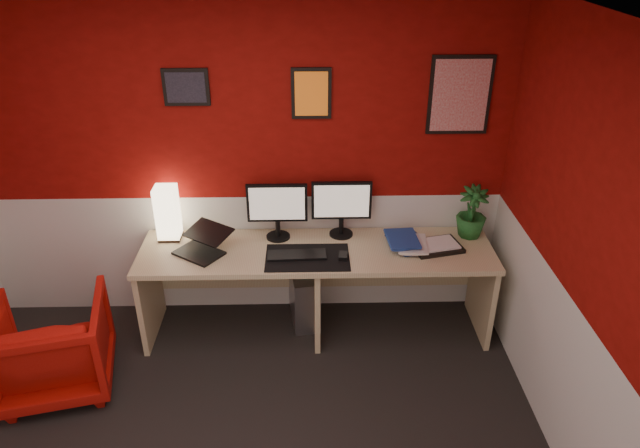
{
  "coord_description": "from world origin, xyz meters",
  "views": [
    {
      "loc": [
        0.52,
        -2.27,
        2.91
      ],
      "look_at": [
        0.6,
        1.21,
        1.05
      ],
      "focal_mm": 32.7,
      "sensor_mm": 36.0,
      "label": 1
    }
  ],
  "objects_px": {
    "potted_plant": "(472,212)",
    "pc_tower": "(304,295)",
    "zen_tray": "(436,246)",
    "armchair": "(53,346)",
    "laptop": "(197,241)",
    "monitor_right": "(342,201)",
    "shoji_lamp": "(168,214)",
    "desk": "(317,291)",
    "monitor_left": "(277,203)"
  },
  "relations": [
    {
      "from": "desk",
      "to": "pc_tower",
      "type": "xyz_separation_m",
      "value": [
        -0.1,
        0.15,
        -0.14
      ]
    },
    {
      "from": "desk",
      "to": "potted_plant",
      "type": "bearing_deg",
      "value": 9.0
    },
    {
      "from": "monitor_left",
      "to": "armchair",
      "type": "height_order",
      "value": "monitor_left"
    },
    {
      "from": "desk",
      "to": "monitor_right",
      "type": "xyz_separation_m",
      "value": [
        0.19,
        0.22,
        0.66
      ]
    },
    {
      "from": "shoji_lamp",
      "to": "armchair",
      "type": "distance_m",
      "value": 1.19
    },
    {
      "from": "monitor_left",
      "to": "zen_tray",
      "type": "bearing_deg",
      "value": -9.24
    },
    {
      "from": "zen_tray",
      "to": "potted_plant",
      "type": "distance_m",
      "value": 0.39
    },
    {
      "from": "laptop",
      "to": "zen_tray",
      "type": "height_order",
      "value": "laptop"
    },
    {
      "from": "laptop",
      "to": "potted_plant",
      "type": "distance_m",
      "value": 2.04
    },
    {
      "from": "laptop",
      "to": "potted_plant",
      "type": "xyz_separation_m",
      "value": [
        2.02,
        0.23,
        0.09
      ]
    },
    {
      "from": "monitor_right",
      "to": "zen_tray",
      "type": "bearing_deg",
      "value": -17.77
    },
    {
      "from": "monitor_right",
      "to": "potted_plant",
      "type": "distance_m",
      "value": 0.98
    },
    {
      "from": "zen_tray",
      "to": "potted_plant",
      "type": "xyz_separation_m",
      "value": [
        0.29,
        0.19,
        0.19
      ]
    },
    {
      "from": "desk",
      "to": "laptop",
      "type": "distance_m",
      "value": 0.98
    },
    {
      "from": "shoji_lamp",
      "to": "potted_plant",
      "type": "distance_m",
      "value": 2.28
    },
    {
      "from": "monitor_left",
      "to": "monitor_right",
      "type": "bearing_deg",
      "value": 3.67
    },
    {
      "from": "zen_tray",
      "to": "pc_tower",
      "type": "bearing_deg",
      "value": 171.4
    },
    {
      "from": "shoji_lamp",
      "to": "pc_tower",
      "type": "bearing_deg",
      "value": -3.12
    },
    {
      "from": "potted_plant",
      "to": "armchair",
      "type": "height_order",
      "value": "potted_plant"
    },
    {
      "from": "desk",
      "to": "armchair",
      "type": "distance_m",
      "value": 1.88
    },
    {
      "from": "monitor_left",
      "to": "pc_tower",
      "type": "height_order",
      "value": "monitor_left"
    },
    {
      "from": "potted_plant",
      "to": "pc_tower",
      "type": "distance_m",
      "value": 1.45
    },
    {
      "from": "laptop",
      "to": "shoji_lamp",
      "type": "bearing_deg",
      "value": 170.71
    },
    {
      "from": "zen_tray",
      "to": "armchair",
      "type": "height_order",
      "value": "zen_tray"
    },
    {
      "from": "laptop",
      "to": "potted_plant",
      "type": "bearing_deg",
      "value": 41.77
    },
    {
      "from": "desk",
      "to": "armchair",
      "type": "bearing_deg",
      "value": -162.58
    },
    {
      "from": "laptop",
      "to": "potted_plant",
      "type": "height_order",
      "value": "potted_plant"
    },
    {
      "from": "shoji_lamp",
      "to": "armchair",
      "type": "bearing_deg",
      "value": -131.84
    },
    {
      "from": "pc_tower",
      "to": "armchair",
      "type": "bearing_deg",
      "value": -165.02
    },
    {
      "from": "desk",
      "to": "monitor_right",
      "type": "height_order",
      "value": "monitor_right"
    },
    {
      "from": "monitor_left",
      "to": "potted_plant",
      "type": "distance_m",
      "value": 1.46
    },
    {
      "from": "monitor_left",
      "to": "potted_plant",
      "type": "relative_size",
      "value": 1.45
    },
    {
      "from": "desk",
      "to": "zen_tray",
      "type": "bearing_deg",
      "value": -0.0
    },
    {
      "from": "laptop",
      "to": "monitor_right",
      "type": "height_order",
      "value": "monitor_right"
    },
    {
      "from": "laptop",
      "to": "pc_tower",
      "type": "bearing_deg",
      "value": 49.65
    },
    {
      "from": "pc_tower",
      "to": "armchair",
      "type": "height_order",
      "value": "armchair"
    },
    {
      "from": "laptop",
      "to": "potted_plant",
      "type": "relative_size",
      "value": 0.82
    },
    {
      "from": "zen_tray",
      "to": "potted_plant",
      "type": "relative_size",
      "value": 0.87
    },
    {
      "from": "zen_tray",
      "to": "pc_tower",
      "type": "relative_size",
      "value": 0.78
    },
    {
      "from": "monitor_left",
      "to": "potted_plant",
      "type": "xyz_separation_m",
      "value": [
        1.46,
        -0.01,
        -0.09
      ]
    },
    {
      "from": "monitor_left",
      "to": "pc_tower",
      "type": "distance_m",
      "value": 0.82
    },
    {
      "from": "pc_tower",
      "to": "monitor_right",
      "type": "bearing_deg",
      "value": 6.3
    },
    {
      "from": "zen_tray",
      "to": "pc_tower",
      "type": "distance_m",
      "value": 1.12
    },
    {
      "from": "potted_plant",
      "to": "pc_tower",
      "type": "relative_size",
      "value": 0.89
    },
    {
      "from": "laptop",
      "to": "pc_tower",
      "type": "distance_m",
      "value": 0.99
    },
    {
      "from": "pc_tower",
      "to": "armchair",
      "type": "xyz_separation_m",
      "value": [
        -1.69,
        -0.71,
        0.1
      ]
    },
    {
      "from": "monitor_left",
      "to": "pc_tower",
      "type": "xyz_separation_m",
      "value": [
        0.19,
        -0.04,
        -0.8
      ]
    },
    {
      "from": "laptop",
      "to": "monitor_left",
      "type": "xyz_separation_m",
      "value": [
        0.56,
        0.24,
        0.18
      ]
    },
    {
      "from": "zen_tray",
      "to": "potted_plant",
      "type": "bearing_deg",
      "value": 32.8
    },
    {
      "from": "desk",
      "to": "monitor_right",
      "type": "bearing_deg",
      "value": 49.17
    }
  ]
}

